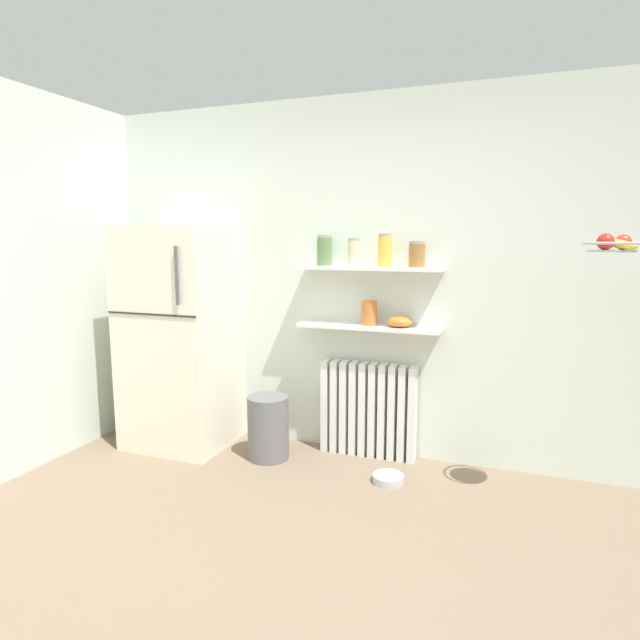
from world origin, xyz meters
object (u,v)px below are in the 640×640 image
shelf_bowl (400,321)px  pet_food_bowl (388,478)px  storage_jar_0 (324,251)px  refrigerator (180,338)px  radiator (368,410)px  storage_jar_3 (417,254)px  hanging_fruit_basket (612,244)px  vase (369,313)px  storage_jar_1 (354,252)px  trash_bin (268,427)px  storage_jar_2 (385,250)px

shelf_bowl → pet_food_bowl: size_ratio=0.86×
storage_jar_0 → pet_food_bowl: size_ratio=1.06×
refrigerator → storage_jar_0: refrigerator is taller
radiator → storage_jar_3: bearing=-5.2°
hanging_fruit_basket → storage_jar_0: bearing=165.4°
shelf_bowl → vase: bearing=180.0°
shelf_bowl → refrigerator: bearing=-172.4°
refrigerator → storage_jar_3: 1.90m
storage_jar_1 → pet_food_bowl: bearing=-45.1°
storage_jar_3 → refrigerator: bearing=-172.8°
trash_bin → shelf_bowl: bearing=16.9°
storage_jar_2 → storage_jar_0: bearing=180.0°
trash_bin → hanging_fruit_basket: 2.49m
refrigerator → hanging_fruit_basket: size_ratio=5.75×
refrigerator → pet_food_bowl: (1.68, -0.13, -0.81)m
pet_food_bowl → storage_jar_3: bearing=76.2°
radiator → storage_jar_3: storage_jar_3 is taller
hanging_fruit_basket → storage_jar_2: bearing=160.8°
storage_jar_0 → pet_food_bowl: 1.63m
storage_jar_3 → vase: (-0.33, 0.00, -0.42)m
radiator → shelf_bowl: bearing=-7.5°
radiator → pet_food_bowl: bearing=-57.6°
storage_jar_2 → shelf_bowl: 0.50m
storage_jar_3 → pet_food_bowl: storage_jar_3 is taller
vase → refrigerator: bearing=-171.2°
radiator → shelf_bowl: 0.71m
storage_jar_3 → vase: storage_jar_3 is taller
storage_jar_0 → storage_jar_2: 0.44m
storage_jar_2 → hanging_fruit_basket: bearing=-19.2°
pet_food_bowl → storage_jar_1: bearing=134.9°
storage_jar_2 → pet_food_bowl: storage_jar_2 is taller
storage_jar_2 → vase: size_ratio=1.29×
storage_jar_1 → pet_food_bowl: 1.56m
hanging_fruit_basket → vase: bearing=162.1°
radiator → storage_jar_3: size_ratio=3.99×
refrigerator → storage_jar_1: refrigerator is taller
radiator → vase: size_ratio=4.02×
storage_jar_1 → trash_bin: storage_jar_1 is taller
storage_jar_2 → vase: storage_jar_2 is taller
radiator → storage_jar_1: (-0.11, -0.03, 1.15)m
storage_jar_1 → hanging_fruit_basket: hanging_fruit_basket is taller
shelf_bowl → pet_food_bowl: shelf_bowl is taller
refrigerator → storage_jar_3: refrigerator is taller
shelf_bowl → radiator: bearing=172.5°
radiator → storage_jar_1: bearing=-164.9°
storage_jar_3 → shelf_bowl: 0.48m
radiator → hanging_fruit_basket: 1.94m
storage_jar_3 → trash_bin: size_ratio=0.38×
pet_food_bowl → hanging_fruit_basket: size_ratio=0.70×
storage_jar_0 → hanging_fruit_basket: (1.76, -0.46, 0.06)m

